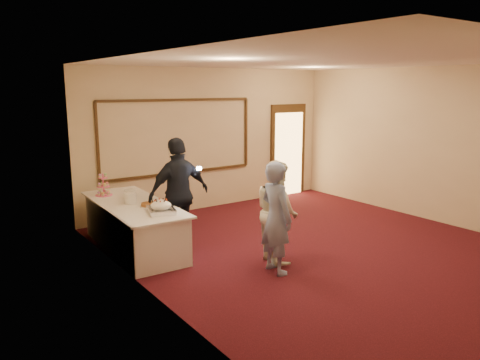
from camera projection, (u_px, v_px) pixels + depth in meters
name	position (u px, v px, depth m)	size (l,w,h in m)	color
floor	(326.00, 250.00, 7.60)	(7.00, 7.00, 0.00)	black
room_walls	(331.00, 126.00, 7.20)	(6.04, 7.04, 3.02)	beige
wall_molding	(179.00, 137.00, 9.61)	(3.45, 0.04, 1.55)	#34230F
doorway	(288.00, 151.00, 11.37)	(1.05, 0.07, 2.20)	#34230F
buffet_table	(134.00, 226.00, 7.61)	(1.10, 2.60, 0.77)	silver
pavlova_tray	(161.00, 207.00, 6.96)	(0.48, 0.58, 0.19)	silver
cupcake_stand	(103.00, 187.00, 8.04)	(0.29, 0.29, 0.42)	#F15895
plate_stack_a	(130.00, 198.00, 7.49)	(0.21, 0.21, 0.17)	white
plate_stack_b	(130.00, 194.00, 7.82)	(0.19, 0.19, 0.15)	white
tart	(149.00, 205.00, 7.31)	(0.28, 0.28, 0.06)	white
man	(276.00, 218.00, 6.58)	(0.59, 0.38, 1.61)	#8094C8
woman	(277.00, 211.00, 7.05)	(0.75, 0.59, 1.55)	silver
guest	(179.00, 194.00, 7.56)	(1.07, 0.45, 1.83)	black
camera_flash	(199.00, 168.00, 7.41)	(0.07, 0.04, 0.05)	white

